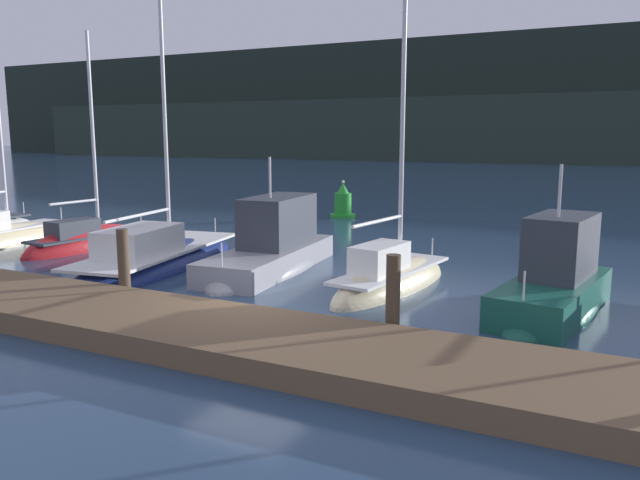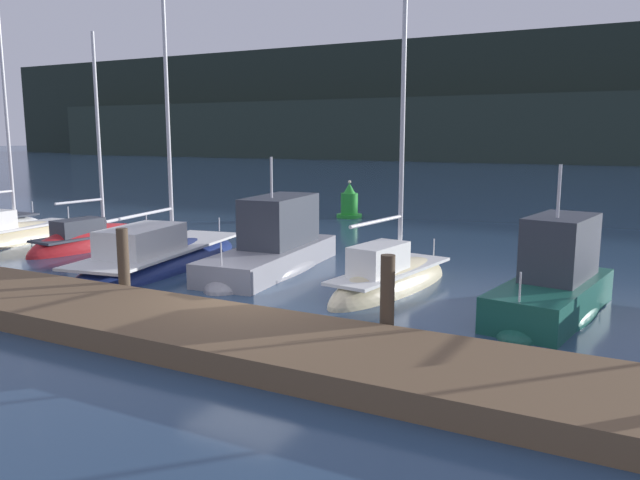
{
  "view_description": "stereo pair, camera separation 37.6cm",
  "coord_description": "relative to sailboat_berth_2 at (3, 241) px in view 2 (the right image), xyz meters",
  "views": [
    {
      "loc": [
        7.38,
        -11.41,
        4.01
      ],
      "look_at": [
        0.0,
        3.43,
        1.2
      ],
      "focal_mm": 35.0,
      "sensor_mm": 36.0,
      "label": 1
    },
    {
      "loc": [
        7.72,
        -11.24,
        4.01
      ],
      "look_at": [
        0.0,
        3.43,
        1.2
      ],
      "focal_mm": 35.0,
      "sensor_mm": 36.0,
      "label": 2
    }
  ],
  "objects": [
    {
      "name": "mooring_pile_2",
      "position": [
        9.71,
        -3.63,
        0.76
      ],
      "size": [
        0.28,
        0.28,
        1.78
      ],
      "primitive_type": "cylinder",
      "color": "#4C3D2D",
      "rests_on": "ground"
    },
    {
      "name": "sailboat_berth_6",
      "position": [
        15.08,
        0.39,
        0.0
      ],
      "size": [
        2.22,
        5.63,
        8.78
      ],
      "color": "beige",
      "rests_on": "ground"
    },
    {
      "name": "dock",
      "position": [
        13.15,
        -5.28,
        0.1
      ],
      "size": [
        41.72,
        2.8,
        0.45
      ],
      "primitive_type": "cube",
      "color": "brown",
      "rests_on": "ground"
    },
    {
      "name": "mooring_pile_3",
      "position": [
        16.58,
        -3.63,
        0.75
      ],
      "size": [
        0.28,
        0.28,
        1.74
      ],
      "primitive_type": "cylinder",
      "color": "#4C3D2D",
      "rests_on": "ground"
    },
    {
      "name": "sailboat_berth_4",
      "position": [
        7.68,
        -0.15,
        0.03
      ],
      "size": [
        3.76,
        8.64,
        13.02
      ],
      "color": "navy",
      "rests_on": "ground"
    },
    {
      "name": "sailboat_berth_2",
      "position": [
        0.0,
        0.0,
        0.0
      ],
      "size": [
        2.1,
        7.0,
        10.09
      ],
      "color": "beige",
      "rests_on": "ground"
    },
    {
      "name": "hillside_backdrop",
      "position": [
        9.1,
        89.01,
        8.64
      ],
      "size": [
        240.0,
        23.0,
        19.04
      ],
      "color": "#1E2823",
      "rests_on": "ground"
    },
    {
      "name": "motorboat_berth_7",
      "position": [
        19.16,
        -0.06,
        0.3
      ],
      "size": [
        2.54,
        5.25,
        3.89
      ],
      "color": "#195647",
      "rests_on": "ground"
    },
    {
      "name": "motorboat_berth_5",
      "position": [
        11.04,
        1.05,
        0.23
      ],
      "size": [
        2.66,
        6.74,
        4.03
      ],
      "color": "gray",
      "rests_on": "ground"
    },
    {
      "name": "ground_plane",
      "position": [
        13.15,
        -3.31,
        -0.13
      ],
      "size": [
        400.0,
        400.0,
        0.0
      ],
      "primitive_type": "plane",
      "color": "navy"
    },
    {
      "name": "sailboat_berth_3",
      "position": [
        3.41,
        1.17,
        -0.03
      ],
      "size": [
        1.86,
        5.42,
        8.36
      ],
      "color": "red",
      "rests_on": "ground"
    },
    {
      "name": "channel_buoy",
      "position": [
        8.01,
        12.98,
        0.54
      ],
      "size": [
        1.25,
        1.25,
        1.82
      ],
      "color": "green",
      "rests_on": "ground"
    }
  ]
}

